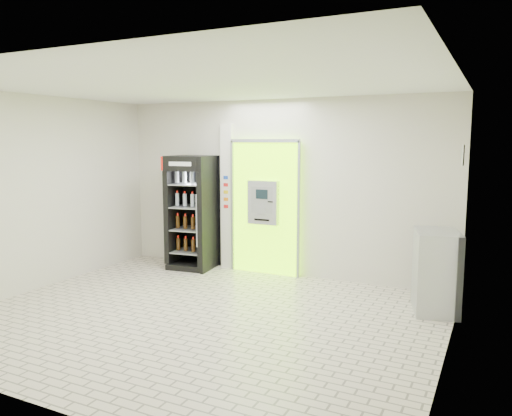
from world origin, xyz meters
The scene contains 7 objects.
ground centered at (0.00, 0.00, 0.00)m, with size 6.00×6.00×0.00m, color beige.
room_shell centered at (0.00, 0.00, 1.84)m, with size 6.00×6.00×6.00m.
atm_assembly centered at (-0.20, 2.41, 1.17)m, with size 1.30×0.24×2.33m.
pillar centered at (-0.98, 2.45, 1.30)m, with size 0.22×0.11×2.60m.
beverage_cooler centered at (-1.54, 2.16, 0.98)m, with size 0.85×0.79×2.04m.
steel_cabinet centered at (2.71, 1.63, 0.55)m, with size 0.74×0.94×1.10m.
exit_sign centered at (2.99, 1.40, 2.12)m, with size 0.02×0.22×0.26m.
Camera 1 is at (3.43, -5.33, 2.30)m, focal length 35.00 mm.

